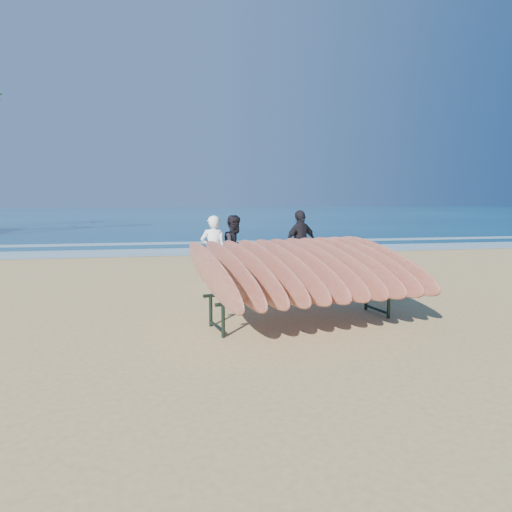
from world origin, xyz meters
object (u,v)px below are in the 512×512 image
object	(u,v)px
surfboard_rack	(303,268)
person_dark_a	(235,248)
person_white	(213,250)
person_dark_b	(300,243)

from	to	relation	value
surfboard_rack	person_dark_a	bearing A→B (deg)	86.80
person_white	person_dark_b	bearing A→B (deg)	-158.25
person_dark_a	person_dark_b	bearing A→B (deg)	-24.44
surfboard_rack	person_white	size ratio (longest dim) A/B	2.25
person_dark_a	person_dark_b	size ratio (longest dim) A/B	0.94
surfboard_rack	person_white	xyz separation A→B (m)	(-1.13, 3.63, -0.09)
surfboard_rack	person_white	bearing A→B (deg)	96.12
person_white	person_dark_a	size ratio (longest dim) A/B	1.01
surfboard_rack	person_dark_a	world-z (taller)	person_dark_a
person_white	person_dark_b	distance (m)	2.49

